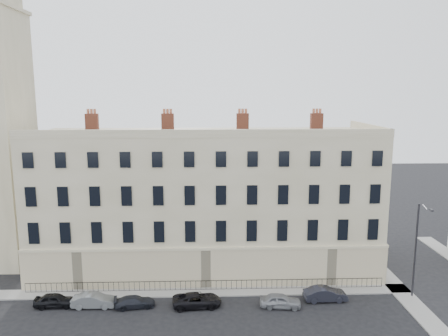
{
  "coord_description": "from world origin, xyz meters",
  "views": [
    {
      "loc": [
        -5.67,
        -34.78,
        19.36
      ],
      "look_at": [
        -4.06,
        10.0,
        11.43
      ],
      "focal_mm": 35.0,
      "sensor_mm": 36.0,
      "label": 1
    }
  ],
  "objects": [
    {
      "name": "car_d",
      "position": [
        -6.8,
        2.22,
        0.62
      ],
      "size": [
        4.62,
        2.44,
        1.24
      ],
      "primitive_type": "imported",
      "rotation": [
        0.0,
        0.0,
        1.66
      ],
      "color": "black",
      "rests_on": "ground"
    },
    {
      "name": "railings",
      "position": [
        -6.0,
        5.4,
        0.55
      ],
      "size": [
        35.0,
        0.04,
        0.96
      ],
      "color": "black",
      "rests_on": "ground"
    },
    {
      "name": "streetlamp",
      "position": [
        13.67,
        3.27,
        5.07
      ],
      "size": [
        0.63,
        1.95,
        9.15
      ],
      "rotation": [
        0.0,
        0.0,
        -0.23
      ],
      "color": "#2C2C31",
      "rests_on": "ground"
    },
    {
      "name": "car_e",
      "position": [
        0.76,
        1.8,
        0.63
      ],
      "size": [
        3.84,
        1.82,
        1.27
      ],
      "primitive_type": "imported",
      "rotation": [
        0.0,
        0.0,
        1.48
      ],
      "color": "gray",
      "rests_on": "ground"
    },
    {
      "name": "car_f",
      "position": [
        5.15,
        2.9,
        0.66
      ],
      "size": [
        4.07,
        1.57,
        1.32
      ],
      "primitive_type": "imported",
      "rotation": [
        0.0,
        0.0,
        1.61
      ],
      "color": "#1F202A",
      "rests_on": "ground"
    },
    {
      "name": "ground",
      "position": [
        0.0,
        0.0,
        0.0
      ],
      "size": [
        160.0,
        160.0,
        0.0
      ],
      "primitive_type": "plane",
      "color": "black",
      "rests_on": "ground"
    },
    {
      "name": "car_b",
      "position": [
        -16.16,
        2.45,
        0.64
      ],
      "size": [
        3.92,
        1.38,
        1.29
      ],
      "primitive_type": "imported",
      "rotation": [
        0.0,
        0.0,
        1.57
      ],
      "color": "slate",
      "rests_on": "ground"
    },
    {
      "name": "car_a",
      "position": [
        -19.7,
        2.64,
        0.62
      ],
      "size": [
        3.69,
        1.57,
        1.24
      ],
      "primitive_type": "imported",
      "rotation": [
        0.0,
        0.0,
        1.6
      ],
      "color": "black",
      "rests_on": "ground"
    },
    {
      "name": "terrace",
      "position": [
        -5.97,
        11.97,
        7.5
      ],
      "size": [
        36.22,
        12.22,
        17.0
      ],
      "color": "#B8AE89",
      "rests_on": "ground"
    },
    {
      "name": "pavement_terrace",
      "position": [
        -10.0,
        5.0,
        0.06
      ],
      "size": [
        48.0,
        2.0,
        0.12
      ],
      "primitive_type": "cube",
      "color": "gray",
      "rests_on": "ground"
    },
    {
      "name": "car_c",
      "position": [
        -12.44,
        2.27,
        0.53
      ],
      "size": [
        3.83,
        2.04,
        1.06
      ],
      "primitive_type": "imported",
      "rotation": [
        0.0,
        0.0,
        1.73
      ],
      "color": "black",
      "rests_on": "ground"
    },
    {
      "name": "pavement_east_return",
      "position": [
        13.0,
        8.0,
        0.06
      ],
      "size": [
        2.0,
        24.0,
        0.12
      ],
      "primitive_type": "cube",
      "color": "gray",
      "rests_on": "ground"
    }
  ]
}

